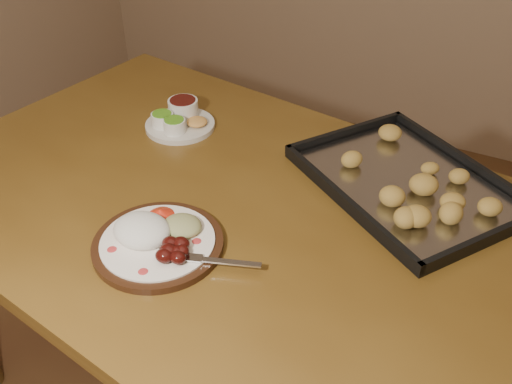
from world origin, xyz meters
The scene contains 4 objects.
dining_table centered at (-0.24, 0.27, 0.65)m, with size 1.62×1.12×0.75m.
dinner_plate centered at (-0.33, 0.09, 0.77)m, with size 0.34×0.25×0.06m.
condiment_saucer centered at (-0.55, 0.49, 0.77)m, with size 0.18×0.18×0.06m.
baking_tray centered at (0.04, 0.50, 0.77)m, with size 0.58×0.54×0.05m.
Camera 1 is at (0.22, -0.55, 1.49)m, focal length 40.00 mm.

